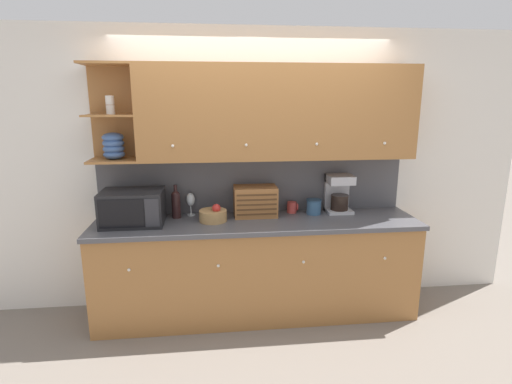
{
  "coord_description": "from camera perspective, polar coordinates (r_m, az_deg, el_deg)",
  "views": [
    {
      "loc": [
        -0.39,
        -3.7,
        1.98
      ],
      "look_at": [
        0.0,
        -0.22,
        1.15
      ],
      "focal_mm": 28.0,
      "sensor_mm": 36.0,
      "label": 1
    }
  ],
  "objects": [
    {
      "name": "bread_box",
      "position": [
        3.69,
        -0.02,
        -1.32
      ],
      "size": [
        0.39,
        0.25,
        0.28
      ],
      "color": "#996033",
      "rests_on": "counter_unit"
    },
    {
      "name": "wine_bottle",
      "position": [
        3.69,
        -11.35,
        -1.54
      ],
      "size": [
        0.08,
        0.08,
        0.31
      ],
      "color": "black",
      "rests_on": "counter_unit"
    },
    {
      "name": "mug",
      "position": [
        3.82,
        5.19,
        -2.19
      ],
      "size": [
        0.1,
        0.09,
        0.1
      ],
      "color": "#B73D38",
      "rests_on": "counter_unit"
    },
    {
      "name": "coffee_maker",
      "position": [
        3.89,
        11.72,
        -0.17
      ],
      "size": [
        0.24,
        0.22,
        0.36
      ],
      "color": "#B7B7BC",
      "rests_on": "counter_unit"
    },
    {
      "name": "storage_canister",
      "position": [
        3.8,
        8.25,
        -2.09
      ],
      "size": [
        0.14,
        0.14,
        0.14
      ],
      "color": "#33567A",
      "rests_on": "counter_unit"
    },
    {
      "name": "wine_glass",
      "position": [
        3.75,
        -9.33,
        -1.16
      ],
      "size": [
        0.08,
        0.08,
        0.21
      ],
      "color": "silver",
      "rests_on": "counter_unit"
    },
    {
      "name": "upper_cabinets",
      "position": [
        3.59,
        2.46,
        11.2
      ],
      "size": [
        2.88,
        0.34,
        0.82
      ],
      "color": "#A36B38",
      "rests_on": "backsplash_panel"
    },
    {
      "name": "ground_plane",
      "position": [
        4.22,
        -0.34,
        -14.67
      ],
      "size": [
        24.0,
        24.0,
        0.0
      ],
      "primitive_type": "plane",
      "color": "slate"
    },
    {
      "name": "counter_unit",
      "position": [
        3.74,
        0.16,
        -10.71
      ],
      "size": [
        2.9,
        0.64,
        0.91
      ],
      "color": "#A36B38",
      "rests_on": "ground_plane"
    },
    {
      "name": "backsplash_panel",
      "position": [
        3.8,
        -0.35,
        1.11
      ],
      "size": [
        2.88,
        0.01,
        0.53
      ],
      "color": "#4C4C51",
      "rests_on": "counter_unit"
    },
    {
      "name": "fruit_basket",
      "position": [
        3.56,
        -6.13,
        -3.31
      ],
      "size": [
        0.24,
        0.24,
        0.16
      ],
      "color": "#A87F4C",
      "rests_on": "counter_unit"
    },
    {
      "name": "microwave",
      "position": [
        3.6,
        -17.2,
        -2.14
      ],
      "size": [
        0.52,
        0.37,
        0.3
      ],
      "color": "black",
      "rests_on": "counter_unit"
    },
    {
      "name": "wall_back",
      "position": [
        3.81,
        -0.41,
        3.07
      ],
      "size": [
        5.28,
        0.06,
        2.6
      ],
      "color": "white",
      "rests_on": "ground_plane"
    }
  ]
}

